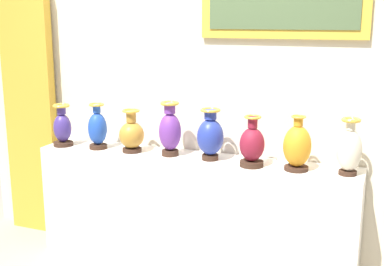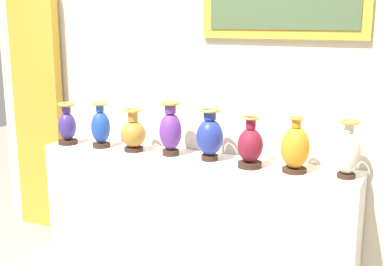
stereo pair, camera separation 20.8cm
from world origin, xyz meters
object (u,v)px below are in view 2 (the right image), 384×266
(vase_sapphire, at_px, (101,128))
(vase_ivory, at_px, (348,152))
(vase_burgundy, at_px, (250,146))
(vase_cobalt, at_px, (210,136))
(vase_ochre, at_px, (133,134))
(vase_violet, at_px, (170,130))
(vase_amber, at_px, (295,148))
(vase_indigo, at_px, (67,126))

(vase_sapphire, height_order, vase_ivory, vase_ivory)
(vase_sapphire, height_order, vase_burgundy, vase_sapphire)
(vase_cobalt, distance_m, vase_ivory, 0.91)
(vase_ochre, relative_size, vase_ivory, 0.87)
(vase_sapphire, bearing_deg, vase_ochre, 1.57)
(vase_sapphire, xyz_separation_m, vase_ochre, (0.28, 0.01, -0.02))
(vase_ochre, height_order, vase_violet, vase_violet)
(vase_violet, height_order, vase_burgundy, vase_violet)
(vase_cobalt, bearing_deg, vase_amber, -2.36)
(vase_sapphire, distance_m, vase_burgundy, 1.18)
(vase_burgundy, bearing_deg, vase_amber, 4.26)
(vase_indigo, distance_m, vase_cobalt, 1.17)
(vase_violet, xyz_separation_m, vase_amber, (0.89, -0.03, -0.03))
(vase_ivory, bearing_deg, vase_indigo, -178.77)
(vase_indigo, xyz_separation_m, vase_sapphire, (0.29, 0.03, 0.01))
(vase_sapphire, relative_size, vase_burgundy, 1.01)
(vase_sapphire, height_order, vase_cobalt, vase_cobalt)
(vase_indigo, xyz_separation_m, vase_ochre, (0.57, 0.03, -0.01))
(vase_ochre, relative_size, vase_violet, 0.81)
(vase_ochre, bearing_deg, vase_sapphire, -178.43)
(vase_sapphire, bearing_deg, vase_amber, -0.15)
(vase_sapphire, distance_m, vase_cobalt, 0.88)
(vase_sapphire, bearing_deg, vase_ivory, 0.58)
(vase_sapphire, relative_size, vase_amber, 0.96)
(vase_cobalt, bearing_deg, vase_violet, 179.85)
(vase_ochre, distance_m, vase_amber, 1.19)
(vase_violet, xyz_separation_m, vase_ivory, (1.21, -0.00, -0.02))
(vase_burgundy, relative_size, vase_ivory, 0.94)
(vase_violet, bearing_deg, vase_burgundy, -4.41)
(vase_violet, height_order, vase_ivory, vase_violet)
(vase_indigo, xyz_separation_m, vase_burgundy, (1.48, 0.00, 0.00))
(vase_violet, bearing_deg, vase_cobalt, -0.15)
(vase_amber, bearing_deg, vase_cobalt, 177.64)
(vase_ivory, bearing_deg, vase_burgundy, -175.88)
(vase_sapphire, distance_m, vase_violet, 0.58)
(vase_indigo, relative_size, vase_sapphire, 0.94)
(vase_cobalt, xyz_separation_m, vase_amber, (0.59, -0.02, -0.01))
(vase_ochre, bearing_deg, vase_indigo, -176.59)
(vase_amber, bearing_deg, vase_ivory, 3.99)
(vase_violet, height_order, vase_cobalt, vase_violet)
(vase_amber, bearing_deg, vase_ochre, 179.45)
(vase_ochre, distance_m, vase_burgundy, 0.90)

